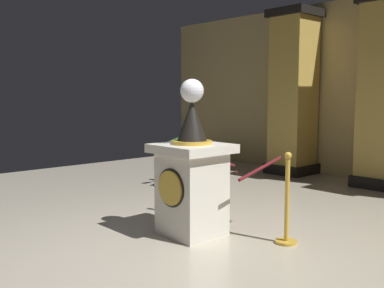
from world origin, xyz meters
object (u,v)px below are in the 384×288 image
(stanchion_far, at_px, (194,189))
(potted_palm_left, at_px, (189,169))
(pedestal_clock, at_px, (192,176))
(stanchion_near, at_px, (287,212))

(stanchion_far, relative_size, potted_palm_left, 1.03)
(stanchion_far, distance_m, potted_palm_left, 2.09)
(pedestal_clock, xyz_separation_m, stanchion_near, (0.92, 0.57, -0.34))
(potted_palm_left, bearing_deg, stanchion_far, -40.02)
(stanchion_near, relative_size, stanchion_far, 0.96)
(potted_palm_left, bearing_deg, pedestal_clock, -41.25)
(pedestal_clock, height_order, stanchion_far, pedestal_clock)
(pedestal_clock, height_order, stanchion_near, pedestal_clock)
(pedestal_clock, distance_m, stanchion_near, 1.13)
(stanchion_near, bearing_deg, potted_palm_left, 156.69)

